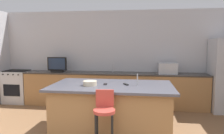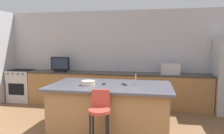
# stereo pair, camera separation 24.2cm
# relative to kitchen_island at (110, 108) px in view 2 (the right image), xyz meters

# --- Properties ---
(wall_back) EXTENTS (7.17, 0.12, 2.66)m
(wall_back) POSITION_rel_kitchen_island_xyz_m (-0.12, 2.11, 0.85)
(wall_back) COLOR #BCBCC1
(wall_back) RESTS_ON ground_plane
(counter_back) EXTENTS (4.99, 0.62, 0.93)m
(counter_back) POSITION_rel_kitchen_island_xyz_m (-0.19, 1.73, -0.01)
(counter_back) COLOR #9E7042
(counter_back) RESTS_ON ground_plane
(kitchen_island) EXTENTS (2.33, 1.32, 0.93)m
(kitchen_island) POSITION_rel_kitchen_island_xyz_m (0.00, 0.00, 0.00)
(kitchen_island) COLOR black
(kitchen_island) RESTS_ON ground_plane
(range_oven) EXTENTS (0.70, 0.63, 0.95)m
(range_oven) POSITION_rel_kitchen_island_xyz_m (-3.04, 1.73, -0.00)
(range_oven) COLOR #B7BABF
(range_oven) RESTS_ON ground_plane
(microwave) EXTENTS (0.48, 0.36, 0.29)m
(microwave) POSITION_rel_kitchen_island_xyz_m (1.25, 1.73, 0.60)
(microwave) COLOR #B7BABF
(microwave) RESTS_ON counter_back
(tv_monitor) EXTENTS (0.55, 0.16, 0.42)m
(tv_monitor) POSITION_rel_kitchen_island_xyz_m (-1.79, 1.68, 0.65)
(tv_monitor) COLOR black
(tv_monitor) RESTS_ON counter_back
(sink_faucet_back) EXTENTS (0.02, 0.02, 0.24)m
(sink_faucet_back) POSITION_rel_kitchen_island_xyz_m (-0.23, 1.83, 0.57)
(sink_faucet_back) COLOR #B2B2B7
(sink_faucet_back) RESTS_ON counter_back
(sink_faucet_island) EXTENTS (0.02, 0.02, 0.22)m
(sink_faucet_island) POSITION_rel_kitchen_island_xyz_m (0.49, 0.00, 0.57)
(sink_faucet_island) COLOR #B2B2B7
(sink_faucet_island) RESTS_ON kitchen_island
(bar_stool_center) EXTENTS (0.34, 0.35, 0.99)m
(bar_stool_center) POSITION_rel_kitchen_island_xyz_m (-0.00, -0.84, 0.12)
(bar_stool_center) COLOR #B23D33
(bar_stool_center) RESTS_ON ground_plane
(fruit_bowl) EXTENTS (0.26, 0.26, 0.09)m
(fruit_bowl) POSITION_rel_kitchen_island_xyz_m (-0.40, -0.14, 0.50)
(fruit_bowl) COLOR beige
(fruit_bowl) RESTS_ON kitchen_island
(cell_phone) EXTENTS (0.09, 0.16, 0.01)m
(cell_phone) POSITION_rel_kitchen_island_xyz_m (-0.13, 0.01, 0.46)
(cell_phone) COLOR black
(cell_phone) RESTS_ON kitchen_island
(tv_remote) EXTENTS (0.12, 0.17, 0.02)m
(tv_remote) POSITION_rel_kitchen_island_xyz_m (0.27, 0.02, 0.47)
(tv_remote) COLOR black
(tv_remote) RESTS_ON kitchen_island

